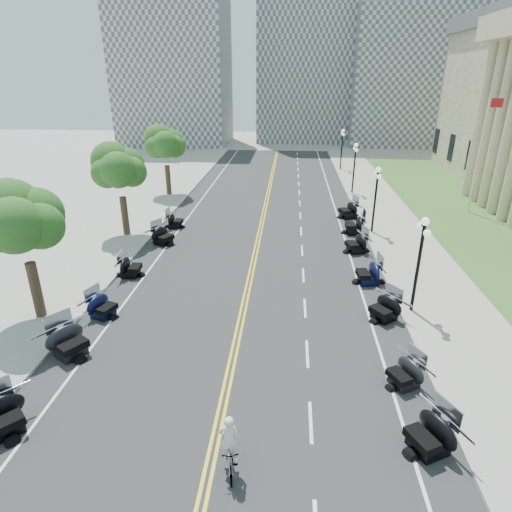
{
  "coord_description": "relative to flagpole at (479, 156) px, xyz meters",
  "views": [
    {
      "loc": [
        2.21,
        -15.65,
        11.2
      ],
      "look_at": [
        0.47,
        6.05,
        2.0
      ],
      "focal_mm": 30.0,
      "sensor_mm": 36.0,
      "label": 1
    }
  ],
  "objects": [
    {
      "name": "ground",
      "position": [
        -18.0,
        -22.0,
        -5.0
      ],
      "size": [
        160.0,
        160.0,
        0.0
      ],
      "primitive_type": "plane",
      "color": "gray"
    },
    {
      "name": "road",
      "position": [
        -18.0,
        -12.0,
        -5.0
      ],
      "size": [
        16.0,
        90.0,
        0.01
      ],
      "primitive_type": "cube",
      "color": "#333335",
      "rests_on": "ground"
    },
    {
      "name": "centerline_yellow_a",
      "position": [
        -18.12,
        -12.0,
        -4.99
      ],
      "size": [
        0.12,
        90.0,
        0.0
      ],
      "primitive_type": "cube",
      "color": "yellow",
      "rests_on": "road"
    },
    {
      "name": "centerline_yellow_b",
      "position": [
        -17.88,
        -12.0,
        -4.99
      ],
      "size": [
        0.12,
        90.0,
        0.0
      ],
      "primitive_type": "cube",
      "color": "yellow",
      "rests_on": "road"
    },
    {
      "name": "edge_line_north",
      "position": [
        -11.6,
        -12.0,
        -4.99
      ],
      "size": [
        0.12,
        90.0,
        0.0
      ],
      "primitive_type": "cube",
      "color": "white",
      "rests_on": "road"
    },
    {
      "name": "edge_line_south",
      "position": [
        -24.4,
        -12.0,
        -4.99
      ],
      "size": [
        0.12,
        90.0,
        0.0
      ],
      "primitive_type": "cube",
      "color": "white",
      "rests_on": "road"
    },
    {
      "name": "lane_dash_5",
      "position": [
        -14.8,
        -26.0,
        -4.99
      ],
      "size": [
        0.12,
        2.0,
        0.0
      ],
      "primitive_type": "cube",
      "color": "white",
      "rests_on": "road"
    },
    {
      "name": "lane_dash_6",
      "position": [
        -14.8,
        -22.0,
        -4.99
      ],
      "size": [
        0.12,
        2.0,
        0.0
      ],
      "primitive_type": "cube",
      "color": "white",
      "rests_on": "road"
    },
    {
      "name": "lane_dash_7",
      "position": [
        -14.8,
        -18.0,
        -4.99
      ],
      "size": [
        0.12,
        2.0,
        0.0
      ],
      "primitive_type": "cube",
      "color": "white",
      "rests_on": "road"
    },
    {
      "name": "lane_dash_8",
      "position": [
        -14.8,
        -14.0,
        -4.99
      ],
      "size": [
        0.12,
        2.0,
        0.0
      ],
      "primitive_type": "cube",
      "color": "white",
      "rests_on": "road"
    },
    {
      "name": "lane_dash_9",
      "position": [
        -14.8,
        -10.0,
        -4.99
      ],
      "size": [
        0.12,
        2.0,
        0.0
      ],
      "primitive_type": "cube",
      "color": "white",
      "rests_on": "road"
    },
    {
      "name": "lane_dash_10",
      "position": [
        -14.8,
        -6.0,
        -4.99
      ],
      "size": [
        0.12,
        2.0,
        0.0
      ],
      "primitive_type": "cube",
      "color": "white",
      "rests_on": "road"
    },
    {
      "name": "lane_dash_11",
      "position": [
        -14.8,
        -2.0,
        -4.99
      ],
      "size": [
        0.12,
        2.0,
        0.0
      ],
      "primitive_type": "cube",
      "color": "white",
      "rests_on": "road"
    },
    {
      "name": "lane_dash_12",
      "position": [
        -14.8,
        2.0,
        -4.99
      ],
      "size": [
        0.12,
        2.0,
        0.0
      ],
      "primitive_type": "cube",
      "color": "white",
      "rests_on": "road"
    },
    {
      "name": "lane_dash_13",
      "position": [
        -14.8,
        6.0,
        -4.99
      ],
      "size": [
        0.12,
        2.0,
        0.0
      ],
      "primitive_type": "cube",
      "color": "white",
      "rests_on": "road"
    },
    {
      "name": "lane_dash_14",
      "position": [
        -14.8,
        10.0,
        -4.99
      ],
      "size": [
        0.12,
        2.0,
        0.0
      ],
      "primitive_type": "cube",
      "color": "white",
      "rests_on": "road"
    },
    {
      "name": "lane_dash_15",
      "position": [
        -14.8,
        14.0,
        -4.99
      ],
      "size": [
        0.12,
        2.0,
        0.0
      ],
      "primitive_type": "cube",
      "color": "white",
      "rests_on": "road"
    },
    {
      "name": "lane_dash_16",
      "position": [
        -14.8,
        18.0,
        -4.99
      ],
      "size": [
        0.12,
        2.0,
        0.0
      ],
      "primitive_type": "cube",
      "color": "white",
      "rests_on": "road"
    },
    {
      "name": "lane_dash_17",
      "position": [
        -14.8,
        22.0,
        -4.99
      ],
      "size": [
        0.12,
        2.0,
        0.0
      ],
      "primitive_type": "cube",
      "color": "white",
      "rests_on": "road"
    },
    {
      "name": "lane_dash_18",
      "position": [
        -14.8,
        26.0,
        -4.99
      ],
      "size": [
        0.12,
        2.0,
        0.0
      ],
      "primitive_type": "cube",
      "color": "white",
      "rests_on": "road"
    },
    {
      "name": "lane_dash_19",
      "position": [
        -14.8,
        30.0,
        -4.99
      ],
      "size": [
        0.12,
        2.0,
        0.0
      ],
      "primitive_type": "cube",
      "color": "white",
      "rests_on": "road"
    },
    {
      "name": "sidewalk_north",
      "position": [
        -7.5,
        -12.0,
        -4.92
      ],
      "size": [
        5.0,
        90.0,
        0.15
      ],
      "primitive_type": "cube",
      "color": "#9E9991",
      "rests_on": "ground"
    },
    {
      "name": "sidewalk_south",
      "position": [
        -28.5,
        -12.0,
        -4.92
      ],
      "size": [
        5.0,
        90.0,
        0.15
      ],
      "primitive_type": "cube",
      "color": "#9E9991",
      "rests_on": "ground"
    },
    {
      "name": "lawn",
      "position": [
        -0.5,
        -4.0,
        -4.95
      ],
      "size": [
        9.0,
        60.0,
        0.1
      ],
      "primitive_type": "cube",
      "color": "#356023",
      "rests_on": "ground"
    },
    {
      "name": "distant_block_a",
      "position": [
        -36.0,
        40.0,
        8.0
      ],
      "size": [
        18.0,
        14.0,
        26.0
      ],
      "primitive_type": "cube",
      "color": "gray",
      "rests_on": "ground"
    },
    {
      "name": "distant_block_b",
      "position": [
        -14.0,
        46.0,
        10.0
      ],
      "size": [
        16.0,
        12.0,
        30.0
      ],
      "primitive_type": "cube",
      "color": "gray",
      "rests_on": "ground"
    },
    {
      "name": "distant_block_c",
      "position": [
        4.0,
        43.0,
        6.0
      ],
      "size": [
        20.0,
        14.0,
        22.0
      ],
      "primitive_type": "cube",
      "color": "gray",
      "rests_on": "ground"
    },
    {
      "name": "street_lamp_2",
      "position": [
        -9.4,
        -18.0,
        -2.4
      ],
      "size": [
        0.5,
        1.2,
        4.9
      ],
      "primitive_type": null,
      "color": "black",
      "rests_on": "sidewalk_north"
    },
    {
      "name": "street_lamp_3",
      "position": [
        -9.4,
        -6.0,
        -2.4
      ],
      "size": [
        0.5,
        1.2,
        4.9
      ],
      "primitive_type": null,
      "color": "black",
      "rests_on": "sidewalk_north"
    },
    {
      "name": "street_lamp_4",
      "position": [
        -9.4,
        6.0,
        -2.4
      ],
      "size": [
        0.5,
        1.2,
        4.9
      ],
      "primitive_type": null,
      "color": "black",
      "rests_on": "sidewalk_north"
    },
    {
      "name": "street_lamp_5",
      "position": [
        -9.4,
        18.0,
        -2.4
      ],
      "size": [
        0.5,
        1.2,
        4.9
      ],
      "primitive_type": null,
      "color": "black",
      "rests_on": "sidewalk_north"
    },
    {
      "name": "flagpole",
      "position": [
        0.0,
        0.0,
        0.0
      ],
      "size": [
        1.1,
        0.2,
        10.0
      ],
      "primitive_type": null,
      "color": "silver",
      "rests_on": "ground"
    },
    {
      "name": "tree_2",
      "position": [
        -28.0,
        -20.0,
        -0.25
      ],
      "size": [
        4.8,
        4.8,
        9.2
      ],
      "primitive_type": null,
      "color": "#235619",
      "rests_on": "sidewalk_south"
    },
    {
      "name": "tree_3",
      "position": [
        -28.0,
        -8.0,
        -0.25
      ],
      "size": [
        4.8,
        4.8,
        9.2
      ],
      "primitive_type": null,
      "color": "#235619",
      "rests_on": "sidewalk_south"
    },
    {
      "name": "tree_4",
      "position": [
        -28.0,
        4.0,
        -0.25
      ],
      "size": [
        4.8,
        4.8,
        9.2
      ],
      "primitive_type": null,
      "color": "#235619",
      "rests_on": "sidewalk_south"
    },
    {
      "name": "motorcycle_n_4",
      "position": [
        -11.07,
        -26.89,
        -4.3
      ],
      "size": [
        2.69,
        2.69,
        1.4
      ],
      "primitive_type": null,
      "rotation": [
        0.0,
        0.0,
        -1.1
      ],
      "color": "black",
      "rests_on": "road"
    },
    {
      "name": "motorcycle_n_5",
      "position": [
        -11.11,
        -23.74,
        -4.38
      ],
      "size": [
        2.4,
        2.4,
        1.24
      ],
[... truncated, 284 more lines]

